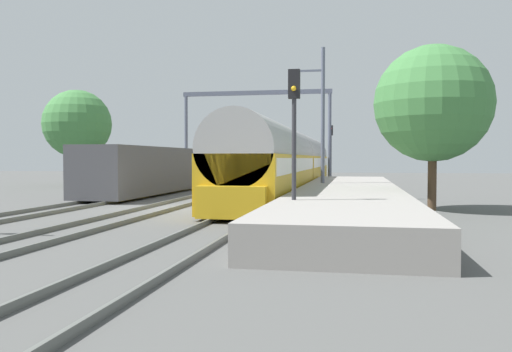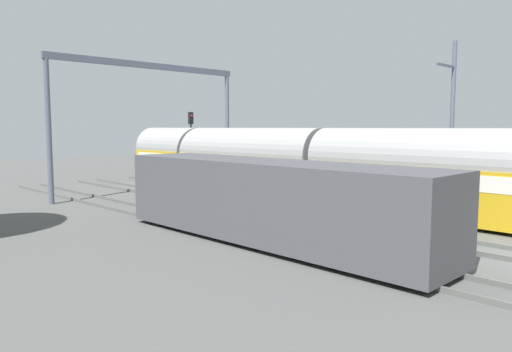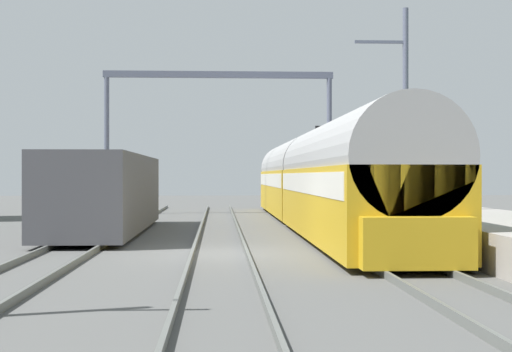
% 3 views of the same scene
% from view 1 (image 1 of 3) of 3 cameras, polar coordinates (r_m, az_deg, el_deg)
% --- Properties ---
extents(ground, '(120.00, 120.00, 0.00)m').
position_cam_1_polar(ground, '(23.71, -9.65, -3.41)').
color(ground, '#515250').
extents(track_far_west, '(1.52, 60.00, 0.16)m').
position_cam_1_polar(track_far_west, '(25.43, -18.41, -2.94)').
color(track_far_west, '#5A5D58').
rests_on(track_far_west, ground).
extents(track_west, '(1.52, 60.00, 0.16)m').
position_cam_1_polar(track_west, '(23.70, -9.65, -3.22)').
color(track_west, '#5A5D58').
rests_on(track_west, ground).
extents(track_east, '(1.52, 60.00, 0.16)m').
position_cam_1_polar(track_east, '(22.60, 0.22, -3.44)').
color(track_east, '#5A5D58').
rests_on(track_east, ground).
extents(platform, '(4.40, 28.00, 0.90)m').
position_cam_1_polar(platform, '(24.19, 10.03, -2.24)').
color(platform, gray).
rests_on(platform, ground).
extents(passenger_train, '(2.93, 32.85, 3.82)m').
position_cam_1_polar(passenger_train, '(33.79, 3.76, 1.54)').
color(passenger_train, gold).
rests_on(passenger_train, ground).
extents(freight_car, '(2.80, 13.00, 2.70)m').
position_cam_1_polar(freight_car, '(31.99, -11.99, 0.59)').
color(freight_car, '#47474C').
rests_on(freight_car, ground).
extents(person_crossing, '(0.29, 0.43, 1.73)m').
position_cam_1_polar(person_crossing, '(40.20, 6.67, 0.25)').
color(person_crossing, '#303030').
rests_on(person_crossing, ground).
extents(railway_signal_near, '(0.36, 0.30, 4.95)m').
position_cam_1_polar(railway_signal_near, '(16.43, 4.14, 5.32)').
color(railway_signal_near, '#2D2D33').
rests_on(railway_signal_near, ground).
extents(railway_signal_far, '(0.36, 0.30, 5.14)m').
position_cam_1_polar(railway_signal_far, '(47.54, 8.11, 3.23)').
color(railway_signal_far, '#2D2D33').
rests_on(railway_signal_far, ground).
extents(catenary_gantry, '(12.65, 0.28, 7.86)m').
position_cam_1_polar(catenary_gantry, '(44.34, 0.00, 6.38)').
color(catenary_gantry, '#555A6E').
rests_on(catenary_gantry, ground).
extents(catenary_pole_east_mid, '(1.90, 0.20, 8.00)m').
position_cam_1_polar(catenary_pole_east_mid, '(27.96, 7.15, 5.92)').
color(catenary_pole_east_mid, '#555A6E').
rests_on(catenary_pole_east_mid, ground).
extents(tree_west_background, '(5.37, 5.37, 7.63)m').
position_cam_1_polar(tree_west_background, '(44.37, -18.79, 5.37)').
color(tree_west_background, '#4C3826').
rests_on(tree_west_background, ground).
extents(tree_east_background, '(4.86, 4.86, 6.92)m').
position_cam_1_polar(tree_east_background, '(23.37, 18.61, 7.42)').
color(tree_east_background, '#4C3826').
rests_on(tree_east_background, ground).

